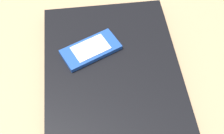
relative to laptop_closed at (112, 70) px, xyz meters
The scene contains 3 objects.
desk_surface 8.88cm from the laptop_closed, 139.09° to the left, with size 120.00×80.00×3.00cm, color tan.
laptop_closed is the anchor object (origin of this frame).
cell_phone_on_laptop 5.38cm from the laptop_closed, 127.27° to the right, with size 10.16×11.45×0.97cm.
Camera 1 is at (39.28, -3.30, 51.01)cm, focal length 51.22 mm.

